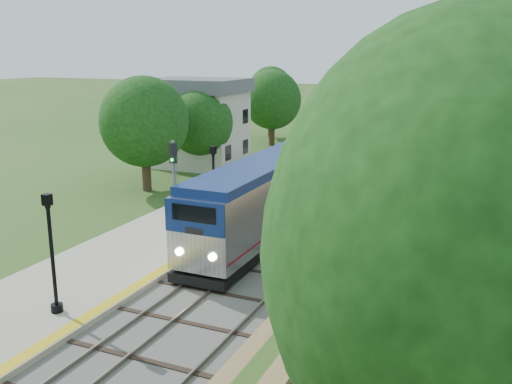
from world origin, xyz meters
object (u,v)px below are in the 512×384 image
at_px(signal_gantry, 422,99).
at_px(signal_farside, 415,149).
at_px(station_building, 197,122).
at_px(lamppost_mid, 53,261).
at_px(lamppost_far, 214,191).
at_px(signal_platform, 174,185).
at_px(train, 421,106).

relative_size(signal_gantry, signal_farside, 1.44).
xyz_separation_m(station_building, lamppost_mid, (10.27, -29.68, -1.55)).
distance_m(signal_gantry, lamppost_mid, 55.07).
height_order(signal_gantry, signal_farside, signal_gantry).
bearing_deg(signal_gantry, lamppost_mid, -96.47).
xyz_separation_m(station_building, lamppost_far, (10.66, -17.03, -1.58)).
bearing_deg(signal_gantry, signal_platform, -96.52).
bearing_deg(lamppost_mid, signal_gantry, 83.53).
xyz_separation_m(lamppost_far, signal_farside, (9.53, 12.44, 1.18)).
bearing_deg(train, station_building, -107.90).
xyz_separation_m(station_building, signal_farside, (20.20, -4.60, -0.41)).
bearing_deg(train, signal_farside, -82.63).
relative_size(lamppost_mid, signal_platform, 0.83).
distance_m(lamppost_mid, signal_farside, 27.00).
relative_size(lamppost_mid, lamppost_far, 1.01).
distance_m(train, lamppost_mid, 73.11).
bearing_deg(train, lamppost_far, -93.16).
relative_size(station_building, signal_farside, 1.47).
height_order(station_building, signal_farside, station_building).
bearing_deg(lamppost_far, lamppost_mid, -91.80).
xyz_separation_m(lamppost_mid, lamppost_far, (0.40, 12.64, -0.03)).
height_order(signal_gantry, train, signal_gantry).
bearing_deg(train, lamppost_mid, -92.93).
distance_m(station_building, train, 45.58).
bearing_deg(signal_farside, station_building, 167.17).
bearing_deg(signal_gantry, lamppost_far, -97.87).
bearing_deg(station_building, signal_platform, -63.23).
distance_m(station_building, lamppost_mid, 31.44).
xyz_separation_m(train, signal_platform, (-2.90, -65.33, 1.73)).
height_order(station_building, lamppost_far, station_building).
distance_m(lamppost_mid, signal_platform, 7.86).
height_order(signal_gantry, lamppost_far, signal_gantry).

